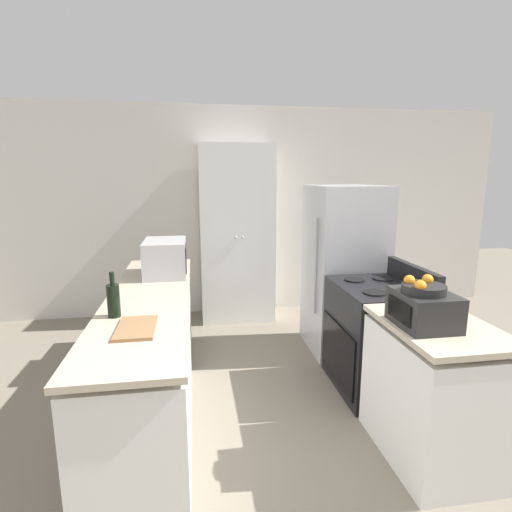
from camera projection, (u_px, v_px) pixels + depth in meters
name	position (u px, v px, depth m)	size (l,w,h in m)	color
wall_back	(236.00, 212.00, 5.10)	(7.00, 0.06, 2.60)	silver
counter_left	(152.00, 353.00, 3.06)	(0.60, 2.57, 0.89)	silver
counter_right	(432.00, 393.00, 2.50)	(0.60, 0.84, 0.89)	silver
pantry_cabinet	(237.00, 234.00, 4.85)	(0.88, 0.53, 2.12)	white
stove	(376.00, 337.00, 3.31)	(0.66, 0.80, 1.05)	black
refrigerator	(344.00, 269.00, 4.02)	(0.70, 0.75, 1.67)	#B7B7BC
microwave	(166.00, 258.00, 3.55)	(0.37, 0.51, 0.31)	#B2B2B7
wine_bottle	(113.00, 300.00, 2.50)	(0.08, 0.08, 0.29)	black
toaster_oven	(424.00, 309.00, 2.35)	(0.31, 0.37, 0.21)	black
fruit_bowl	(423.00, 287.00, 2.32)	(0.25, 0.25, 0.09)	black
cutting_board	(136.00, 328.00, 2.31)	(0.22, 0.36, 0.02)	#8E6642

